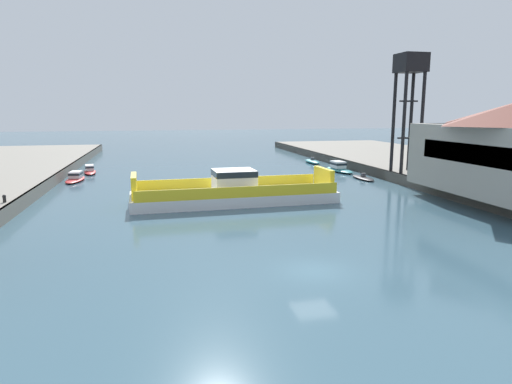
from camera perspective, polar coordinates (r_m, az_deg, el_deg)
The scene contains 10 objects.
ground_plane at distance 27.43m, azimuth 7.47°, elevation -10.05°, with size 400.00×400.00×0.00m, color #385666.
chain_ferry at distance 46.80m, azimuth -2.83°, elevation -0.04°, with size 21.52×7.32×3.47m.
moored_boat_near_left at distance 65.94m, azimuth -22.20°, elevation 1.75°, with size 2.56×6.59×1.30m.
moored_boat_near_right at distance 64.43m, azimuth 13.61°, elevation 1.79°, with size 1.76×5.69×0.87m.
moored_boat_mid_left at distance 71.80m, azimuth 10.61°, elevation 3.09°, with size 2.88×7.60×1.62m.
moored_boat_mid_right at distance 82.52m, azimuth 7.26°, elevation 3.92°, with size 1.76×6.08×1.09m.
moored_boat_far_left at distance 73.34m, azimuth -20.61°, elevation 2.65°, with size 2.63×6.32×1.26m.
crane_tower at distance 62.74m, azimuth 19.20°, elevation 13.47°, with size 3.37×3.37×15.43m.
bollard_left_far at distance 45.91m, azimuth -29.65°, elevation -0.68°, with size 0.32×0.32×0.71m.
bollard_right_far at distance 53.92m, azimuth 23.35°, elevation 1.30°, with size 0.32×0.32×0.71m.
Camera 1 is at (-9.03, -24.07, 9.56)m, focal length 31.09 mm.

